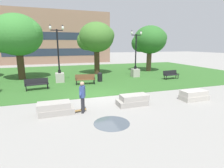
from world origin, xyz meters
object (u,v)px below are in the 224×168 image
at_px(park_bench_far_left, 171,74).
at_px(lamp_post_left, 135,68).
at_px(park_bench_near_left, 37,83).
at_px(lamp_post_right, 59,71).
at_px(park_bench_near_right, 85,79).
at_px(person_skateboarder, 82,95).
at_px(skateboard, 77,111).
at_px(concrete_block_left, 133,100).
at_px(concrete_block_right, 194,95).
at_px(concrete_block_center, 56,108).
at_px(trash_bin, 100,77).

height_order(park_bench_far_left, lamp_post_left, lamp_post_left).
relative_size(park_bench_near_left, lamp_post_right, 0.35).
height_order(park_bench_near_right, lamp_post_left, lamp_post_left).
height_order(person_skateboarder, skateboard, person_skateboarder).
relative_size(concrete_block_left, lamp_post_right, 0.35).
relative_size(concrete_block_right, person_skateboarder, 1.05).
distance_m(skateboard, park_bench_near_left, 6.42).
bearing_deg(park_bench_near_left, skateboard, -67.66).
relative_size(person_skateboarder, park_bench_near_right, 0.93).
distance_m(skateboard, lamp_post_right, 8.45).
bearing_deg(lamp_post_left, concrete_block_center, -135.74).
xyz_separation_m(concrete_block_center, skateboard, (1.10, -0.13, -0.22)).
distance_m(person_skateboarder, skateboard, 0.94).
bearing_deg(skateboard, concrete_block_right, -1.82).
xyz_separation_m(concrete_block_left, lamp_post_left, (4.32, 8.59, 0.74)).
xyz_separation_m(concrete_block_center, concrete_block_left, (4.47, -0.02, 0.00)).
relative_size(person_skateboarder, park_bench_far_left, 0.93).
bearing_deg(park_bench_far_left, person_skateboarder, -148.17).
relative_size(park_bench_near_right, lamp_post_left, 0.36).
distance_m(concrete_block_right, skateboard, 7.64).
bearing_deg(concrete_block_right, park_bench_far_left, 64.94).
relative_size(concrete_block_center, skateboard, 1.79).
distance_m(skateboard, park_bench_far_left, 12.43).
height_order(skateboard, park_bench_near_left, park_bench_near_left).
height_order(concrete_block_center, concrete_block_left, same).
bearing_deg(concrete_block_left, skateboard, -178.23).
relative_size(concrete_block_left, concrete_block_right, 1.04).
distance_m(park_bench_near_left, trash_bin, 5.87).
relative_size(concrete_block_right, park_bench_near_right, 0.98).
xyz_separation_m(person_skateboarder, skateboard, (-0.30, 0.14, -0.88)).
bearing_deg(skateboard, park_bench_far_left, 30.54).
bearing_deg(lamp_post_left, lamp_post_right, -177.76).
bearing_deg(skateboard, lamp_post_left, 48.50).
relative_size(skateboard, park_bench_near_right, 0.56).
xyz_separation_m(concrete_block_center, park_bench_near_right, (2.74, 6.55, 0.23)).
bearing_deg(trash_bin, concrete_block_center, -120.59).
height_order(park_bench_far_left, trash_bin, trash_bin).
xyz_separation_m(concrete_block_left, skateboard, (-3.37, -0.10, -0.22)).
bearing_deg(lamp_post_left, person_skateboarder, -129.90).
distance_m(lamp_post_left, trash_bin, 4.67).
relative_size(concrete_block_center, trash_bin, 1.93).
bearing_deg(lamp_post_left, park_bench_far_left, -38.49).
xyz_separation_m(concrete_block_left, park_bench_near_right, (-1.73, 6.58, 0.23)).
relative_size(concrete_block_right, skateboard, 1.74).
bearing_deg(lamp_post_right, person_skateboarder, -84.34).
bearing_deg(park_bench_near_right, lamp_post_right, 142.18).
bearing_deg(concrete_block_left, concrete_block_right, -4.66).
height_order(concrete_block_left, concrete_block_right, same).
distance_m(person_skateboarder, park_bench_near_right, 6.97).
height_order(concrete_block_center, lamp_post_left, lamp_post_left).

